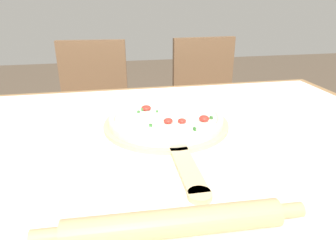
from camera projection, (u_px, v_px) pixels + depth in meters
dining_table at (189, 165)px, 0.89m from camera, size 1.39×1.04×0.76m
towel_cloth at (190, 135)px, 0.85m from camera, size 1.31×0.96×0.00m
pizza_peel at (167, 126)px, 0.89m from camera, size 0.38×0.58×0.01m
pizza at (166, 118)px, 0.90m from camera, size 0.34×0.34×0.04m
rolling_pin at (174, 223)px, 0.49m from camera, size 0.45×0.06×0.05m
chair_left at (95, 110)px, 1.71m from camera, size 0.43×0.43×0.91m
chair_right at (207, 103)px, 1.83m from camera, size 0.42×0.42×0.91m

